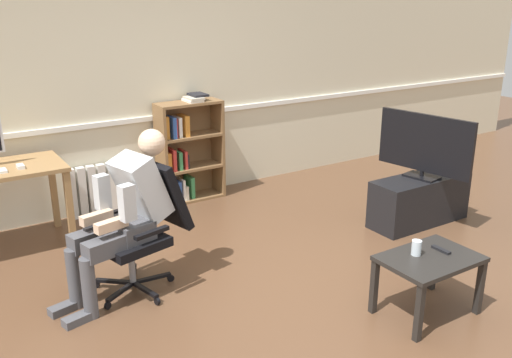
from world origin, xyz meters
The scene contains 12 objects.
ground_plane centered at (0.00, 0.00, 0.00)m, with size 18.00×18.00×0.00m, color brown.
back_wall centered at (0.00, 2.65, 1.35)m, with size 12.00×0.13×2.70m.
computer_mouse centered at (-1.47, 2.03, 0.77)m, with size 0.06×0.10×0.03m, color white.
bookshelf centered at (0.26, 2.44, 0.55)m, with size 0.71×0.29×1.16m.
radiator centered at (-0.64, 2.54, 0.26)m, with size 0.70×0.08×0.52m.
office_chair centered at (-0.83, 0.88, 0.53)m, with size 0.77×0.64×0.98m.
person_seated centered at (-1.00, 0.84, 0.65)m, with size 0.99×0.52×1.23m.
tv_stand centered at (1.90, 0.60, 0.23)m, with size 1.05×0.37×0.47m.
tv_screen centered at (1.90, 0.60, 0.80)m, with size 0.25×0.97×0.62m.
coffee_table centered at (0.67, -0.57, 0.37)m, with size 0.68×0.47×0.44m.
drinking_glass centered at (0.61, -0.50, 0.49)m, with size 0.07×0.07×0.11m, color silver.
spare_remote centered at (0.81, -0.55, 0.45)m, with size 0.04×0.15×0.02m, color black.
Camera 1 is at (-2.22, -2.86, 2.17)m, focal length 39.16 mm.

